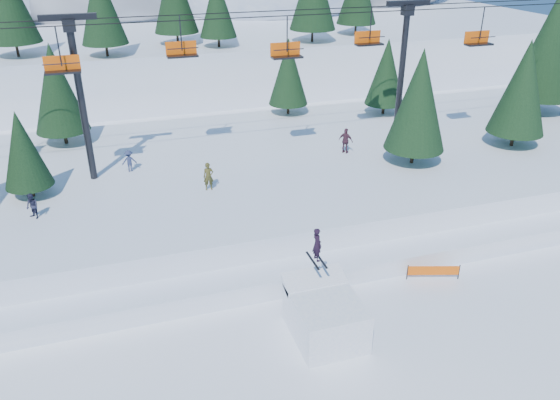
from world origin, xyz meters
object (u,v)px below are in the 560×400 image
object	(u,v)px
banner_far	(435,244)
chairlift	(248,62)
jump_kicker	(325,314)
banner_near	(433,271)

from	to	relation	value
banner_far	chairlift	bearing A→B (deg)	125.52
jump_kicker	banner_far	bearing A→B (deg)	28.49
banner_near	banner_far	bearing A→B (deg)	56.79
chairlift	banner_near	bearing A→B (deg)	-64.89
jump_kicker	banner_far	distance (m)	10.17
chairlift	banner_near	distance (m)	17.62
banner_near	jump_kicker	bearing A→B (deg)	-162.06
chairlift	banner_far	distance (m)	16.48
chairlift	banner_near	world-z (taller)	chairlift
banner_near	banner_far	world-z (taller)	same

